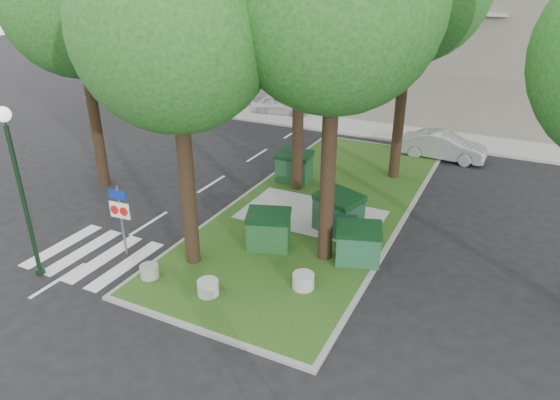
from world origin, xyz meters
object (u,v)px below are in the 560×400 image
Objects in this scene: bollard_right at (303,281)px; dumpster_c at (338,213)px; tree_median_mid at (303,8)px; traffic_sign_pole at (121,211)px; tree_median_near_left at (177,9)px; dumpster_d at (358,244)px; dumpster_a at (294,167)px; bollard_mid at (208,288)px; car_silver at (443,146)px; litter_bin at (358,207)px; street_lamp at (17,175)px; dumpster_b at (269,230)px; bollard_left at (149,271)px; car_white at (280,105)px.

dumpster_c is at bearing 95.01° from bollard_right.
traffic_sign_pole is at bearing -111.89° from tree_median_mid.
tree_median_near_left reaches higher than dumpster_d.
tree_median_mid is 6.93× the size of dumpster_a.
bollard_mid is 0.15× the size of car_silver.
car_silver is (0.63, 10.82, -0.08)m from dumpster_d.
bollard_right is at bearing -132.54° from dumpster_d.
street_lamp is (-7.26, -7.66, 2.72)m from litter_bin.
car_silver reaches higher than litter_bin.
dumpster_b is at bearing -118.28° from litter_bin.
tree_median_near_left is 15.41m from car_silver.
traffic_sign_pole reaches higher than dumpster_d.
bollard_left is at bearing -31.38° from traffic_sign_pole.
dumpster_c is 1.16× the size of dumpster_d.
traffic_sign_pole is 0.66× the size of car_white.
dumpster_d is 2.42× the size of litter_bin.
tree_median_mid is at bearing -50.04° from dumpster_a.
dumpster_c is 2.98× the size of bollard_right.
dumpster_a is 10.62m from street_lamp.
tree_median_near_left is 7.30× the size of dumpster_a.
dumpster_b is (1.59, 1.70, -6.59)m from tree_median_near_left.
tree_median_mid is at bearing 155.97° from dumpster_c.
bollard_mid is (1.31, -8.39, -0.42)m from dumpster_a.
dumpster_d is 6.19m from bollard_left.
tree_median_mid is 7.96m from dumpster_b.
car_white reaches higher than bollard_right.
tree_median_mid reaches higher than car_silver.
dumpster_c reaches higher than dumpster_d.
car_white is at bearing 127.36° from litter_bin.
dumpster_c is at bearing 31.96° from dumpster_b.
traffic_sign_pole is (-5.52, -4.21, 0.71)m from dumpster_c.
bollard_right is at bearing -58.63° from dumpster_b.
traffic_sign_pole is at bearing -169.25° from dumpster_b.
traffic_sign_pole reaches higher than dumpster_b.
dumpster_c is 0.36× the size of street_lamp.
dumpster_d is at bearing 47.93° from bollard_mid.
bollard_mid is at bearing 13.35° from street_lamp.
dumpster_a is 0.37× the size of car_silver.
dumpster_d is 2.67× the size of bollard_mid.
dumpster_a is 0.29× the size of street_lamp.
tree_median_near_left is 4.47× the size of traffic_sign_pole.
bollard_right is 5.99m from traffic_sign_pole.
street_lamp is at bearing -133.48° from litter_bin.
tree_median_mid is at bearing 81.41° from bollard_left.
dumpster_d is (2.82, 0.42, -0.01)m from dumpster_b.
traffic_sign_pole is (-5.76, -5.65, 1.07)m from litter_bin.
bollard_left is 4.45m from bollard_right.
tree_median_mid is 10.73m from street_lamp.
tree_median_near_left reaches higher than traffic_sign_pole.
dumpster_b reaches higher than car_silver.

